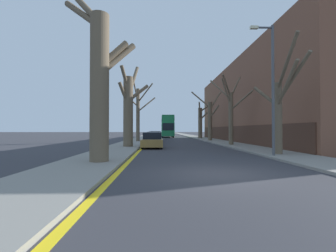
% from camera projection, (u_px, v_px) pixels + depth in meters
% --- Properties ---
extents(ground_plane, '(300.00, 300.00, 0.00)m').
position_uv_depth(ground_plane, '(220.00, 174.00, 8.10)').
color(ground_plane, '#333338').
extents(sidewalk_left, '(3.14, 120.00, 0.12)m').
position_uv_depth(sidewalk_left, '(147.00, 136.00, 57.87)').
color(sidewalk_left, gray).
rests_on(sidewalk_left, ground).
extents(sidewalk_right, '(3.14, 120.00, 0.12)m').
position_uv_depth(sidewalk_right, '(190.00, 136.00, 58.25)').
color(sidewalk_right, gray).
rests_on(sidewalk_right, ground).
extents(building_facade_right, '(10.08, 33.63, 10.26)m').
position_uv_depth(building_facade_right, '(267.00, 103.00, 29.91)').
color(building_facade_right, brown).
rests_on(building_facade_right, ground).
extents(kerb_line_stripe, '(0.24, 120.00, 0.01)m').
position_uv_depth(kerb_line_stripe, '(154.00, 136.00, 57.93)').
color(kerb_line_stripe, yellow).
rests_on(kerb_line_stripe, ground).
extents(street_tree_left_0, '(4.09, 2.09, 9.51)m').
position_uv_depth(street_tree_left_0, '(99.00, 78.00, 10.74)').
color(street_tree_left_0, brown).
rests_on(street_tree_left_0, ground).
extents(street_tree_left_1, '(2.70, 3.10, 7.77)m').
position_uv_depth(street_tree_left_1, '(129.00, 108.00, 20.20)').
color(street_tree_left_1, brown).
rests_on(street_tree_left_1, ground).
extents(street_tree_left_2, '(3.89, 2.80, 7.67)m').
position_uv_depth(street_tree_left_2, '(138.00, 112.00, 29.53)').
color(street_tree_left_2, brown).
rests_on(street_tree_left_2, ground).
extents(street_tree_right_0, '(1.45, 3.97, 6.78)m').
position_uv_depth(street_tree_right_0, '(279.00, 110.00, 13.67)').
color(street_tree_right_0, brown).
rests_on(street_tree_right_0, ground).
extents(street_tree_right_1, '(3.07, 4.51, 7.09)m').
position_uv_depth(street_tree_right_1, '(231.00, 112.00, 22.65)').
color(street_tree_right_1, brown).
rests_on(street_tree_right_1, ground).
extents(street_tree_right_2, '(4.00, 3.02, 7.23)m').
position_uv_depth(street_tree_right_2, '(210.00, 118.00, 31.90)').
color(street_tree_right_2, brown).
rests_on(street_tree_right_2, ground).
extents(street_tree_right_3, '(2.76, 2.19, 6.52)m').
position_uv_depth(street_tree_right_3, '(201.00, 121.00, 40.33)').
color(street_tree_right_3, brown).
rests_on(street_tree_right_3, ground).
extents(double_decker_bus, '(2.52, 10.31, 4.54)m').
position_uv_depth(double_decker_bus, '(167.00, 125.00, 48.57)').
color(double_decker_bus, '#1E7F47').
rests_on(double_decker_bus, ground).
extents(parked_car_0, '(1.83, 4.11, 1.38)m').
position_uv_depth(parked_car_0, '(152.00, 140.00, 20.07)').
color(parked_car_0, olive).
rests_on(parked_car_0, ground).
extents(parked_car_1, '(1.71, 4.09, 1.38)m').
position_uv_depth(parked_car_1, '(154.00, 138.00, 25.61)').
color(parked_car_1, '#9EA3AD').
rests_on(parked_car_1, ground).
extents(parked_car_2, '(1.75, 4.52, 1.39)m').
position_uv_depth(parked_car_2, '(155.00, 137.00, 31.14)').
color(parked_car_2, navy).
rests_on(parked_car_2, ground).
extents(parked_car_3, '(1.86, 4.49, 1.38)m').
position_uv_depth(parked_car_3, '(156.00, 135.00, 37.24)').
color(parked_car_3, '#4C5156').
rests_on(parked_car_3, ground).
extents(lamp_post, '(1.40, 0.20, 7.71)m').
position_uv_depth(lamp_post, '(271.00, 83.00, 13.01)').
color(lamp_post, '#4C4F54').
rests_on(lamp_post, ground).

